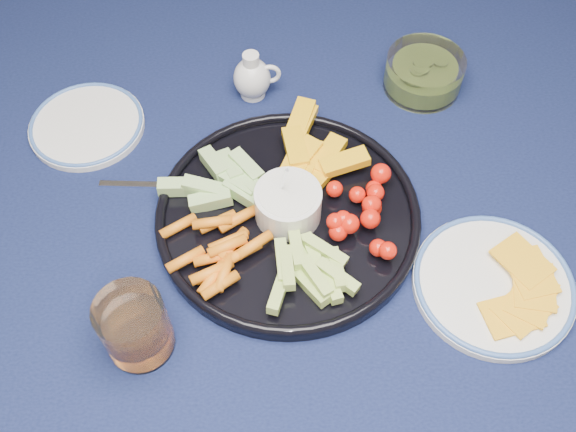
{
  "coord_description": "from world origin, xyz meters",
  "views": [
    {
      "loc": [
        -0.09,
        -0.52,
        1.51
      ],
      "look_at": [
        -0.09,
        -0.01,
        0.76
      ],
      "focal_mm": 40.0,
      "sensor_mm": 36.0,
      "label": 1
    }
  ],
  "objects_px": {
    "dining_table": "(345,244)",
    "crudite_platter": "(286,211)",
    "pickle_bowl": "(423,74)",
    "creamer_pitcher": "(253,78)",
    "juice_tumbler": "(136,329)",
    "cheese_plate": "(494,283)",
    "side_plate_extra": "(87,125)"
  },
  "relations": [
    {
      "from": "dining_table",
      "to": "pickle_bowl",
      "type": "relative_size",
      "value": 13.12
    },
    {
      "from": "cheese_plate",
      "to": "side_plate_extra",
      "type": "bearing_deg",
      "value": 153.96
    },
    {
      "from": "pickle_bowl",
      "to": "side_plate_extra",
      "type": "distance_m",
      "value": 0.55
    },
    {
      "from": "cheese_plate",
      "to": "side_plate_extra",
      "type": "xyz_separation_m",
      "value": [
        -0.59,
        0.29,
        -0.0
      ]
    },
    {
      "from": "cheese_plate",
      "to": "crudite_platter",
      "type": "bearing_deg",
      "value": 158.2
    },
    {
      "from": "crudite_platter",
      "to": "cheese_plate",
      "type": "height_order",
      "value": "crudite_platter"
    },
    {
      "from": "crudite_platter",
      "to": "creamer_pitcher",
      "type": "bearing_deg",
      "value": 101.8
    },
    {
      "from": "juice_tumbler",
      "to": "crudite_platter",
      "type": "bearing_deg",
      "value": 45.53
    },
    {
      "from": "dining_table",
      "to": "pickle_bowl",
      "type": "bearing_deg",
      "value": 62.16
    },
    {
      "from": "dining_table",
      "to": "crudite_platter",
      "type": "height_order",
      "value": "crudite_platter"
    },
    {
      "from": "side_plate_extra",
      "to": "creamer_pitcher",
      "type": "bearing_deg",
      "value": 15.73
    },
    {
      "from": "dining_table",
      "to": "creamer_pitcher",
      "type": "xyz_separation_m",
      "value": [
        -0.14,
        0.24,
        0.12
      ]
    },
    {
      "from": "creamer_pitcher",
      "to": "side_plate_extra",
      "type": "distance_m",
      "value": 0.27
    },
    {
      "from": "pickle_bowl",
      "to": "creamer_pitcher",
      "type": "bearing_deg",
      "value": -176.83
    },
    {
      "from": "creamer_pitcher",
      "to": "cheese_plate",
      "type": "bearing_deg",
      "value": -47.79
    },
    {
      "from": "cheese_plate",
      "to": "juice_tumbler",
      "type": "bearing_deg",
      "value": -170.51
    },
    {
      "from": "juice_tumbler",
      "to": "cheese_plate",
      "type": "bearing_deg",
      "value": 9.49
    },
    {
      "from": "creamer_pitcher",
      "to": "juice_tumbler",
      "type": "bearing_deg",
      "value": -106.63
    },
    {
      "from": "side_plate_extra",
      "to": "crudite_platter",
      "type": "bearing_deg",
      "value": -29.52
    },
    {
      "from": "juice_tumbler",
      "to": "pickle_bowl",
      "type": "bearing_deg",
      "value": 47.93
    },
    {
      "from": "crudite_platter",
      "to": "pickle_bowl",
      "type": "relative_size",
      "value": 2.95
    },
    {
      "from": "creamer_pitcher",
      "to": "juice_tumbler",
      "type": "relative_size",
      "value": 0.84
    },
    {
      "from": "dining_table",
      "to": "side_plate_extra",
      "type": "relative_size",
      "value": 9.26
    },
    {
      "from": "pickle_bowl",
      "to": "juice_tumbler",
      "type": "distance_m",
      "value": 0.61
    },
    {
      "from": "crudite_platter",
      "to": "pickle_bowl",
      "type": "xyz_separation_m",
      "value": [
        0.23,
        0.27,
        0.01
      ]
    },
    {
      "from": "crudite_platter",
      "to": "pickle_bowl",
      "type": "height_order",
      "value": "crudite_platter"
    },
    {
      "from": "pickle_bowl",
      "to": "dining_table",
      "type": "bearing_deg",
      "value": -117.84
    },
    {
      "from": "dining_table",
      "to": "creamer_pitcher",
      "type": "bearing_deg",
      "value": 121.17
    },
    {
      "from": "pickle_bowl",
      "to": "cheese_plate",
      "type": "relative_size",
      "value": 0.59
    },
    {
      "from": "pickle_bowl",
      "to": "juice_tumbler",
      "type": "relative_size",
      "value": 1.28
    },
    {
      "from": "creamer_pitcher",
      "to": "juice_tumbler",
      "type": "height_order",
      "value": "juice_tumbler"
    },
    {
      "from": "dining_table",
      "to": "juice_tumbler",
      "type": "relative_size",
      "value": 16.8
    }
  ]
}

